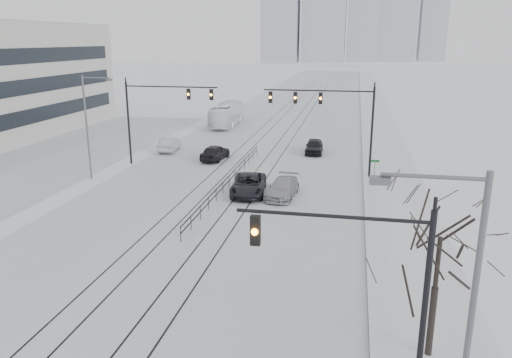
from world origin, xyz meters
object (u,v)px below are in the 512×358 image
object	(u,v)px
bare_tree	(439,250)
sedan_nb_far	(314,146)
sedan_nb_right	(283,188)
sedan_sb_inner	(215,152)
box_truck	(227,115)
traffic_mast_near	(373,280)
sedan_nb_front	(249,185)
sedan_sb_outer	(170,144)

from	to	relation	value
bare_tree	sedan_nb_far	bearing A→B (deg)	101.79
sedan_nb_right	sedan_nb_far	world-z (taller)	sedan_nb_far
sedan_nb_far	sedan_sb_inner	bearing A→B (deg)	-153.87
sedan_sb_inner	box_truck	distance (m)	21.06
traffic_mast_near	sedan_nb_front	world-z (taller)	traffic_mast_near
sedan_sb_inner	box_truck	size ratio (longest dim) A/B	0.41
traffic_mast_near	sedan_sb_outer	size ratio (longest dim) A/B	1.51
traffic_mast_near	bare_tree	distance (m)	3.85
bare_tree	sedan_sb_inner	world-z (taller)	bare_tree
bare_tree	sedan_nb_right	distance (m)	21.27
traffic_mast_near	sedan_nb_far	size ratio (longest dim) A/B	1.56
sedan_nb_front	sedan_sb_outer	bearing A→B (deg)	124.08
sedan_sb_inner	sedan_nb_far	xyz separation A→B (m)	(9.62, 5.05, -0.03)
traffic_mast_near	sedan_sb_inner	size ratio (longest dim) A/B	1.50
bare_tree	sedan_nb_front	xyz separation A→B (m)	(-11.20, 19.38, -3.72)
traffic_mast_near	sedan_nb_front	bearing A→B (deg)	111.44
sedan_nb_far	box_truck	bearing A→B (deg)	129.61
sedan_sb_inner	traffic_mast_near	bearing A→B (deg)	119.38
sedan_sb_inner	box_truck	world-z (taller)	box_truck
bare_tree	sedan_nb_right	xyz separation A→B (m)	(-8.44, 19.15, -3.78)
sedan_nb_front	box_truck	distance (m)	32.81
box_truck	sedan_nb_right	bearing A→B (deg)	110.56
bare_tree	sedan_nb_far	size ratio (longest dim) A/B	1.36
bare_tree	sedan_sb_outer	distance (m)	40.55
sedan_nb_far	sedan_sb_outer	bearing A→B (deg)	-174.65
sedan_nb_right	sedan_nb_far	distance (m)	15.98
sedan_nb_far	traffic_mast_near	bearing A→B (deg)	-84.24
bare_tree	sedan_sb_outer	world-z (taller)	bare_tree
sedan_sb_inner	bare_tree	bearing A→B (deg)	125.07
sedan_nb_far	box_truck	xyz separation A→B (m)	(-13.65, 15.60, 0.81)
traffic_mast_near	sedan_nb_front	size ratio (longest dim) A/B	1.26
sedan_sb_inner	sedan_sb_outer	size ratio (longest dim) A/B	1.01
sedan_nb_right	sedan_nb_far	size ratio (longest dim) A/B	1.09
box_truck	traffic_mast_near	bearing A→B (deg)	107.96
traffic_mast_near	sedan_sb_outer	world-z (taller)	traffic_mast_near
traffic_mast_near	bare_tree	world-z (taller)	traffic_mast_near
sedan_nb_far	box_truck	distance (m)	20.74
sedan_sb_inner	sedan_nb_front	xyz separation A→B (m)	(5.74, -10.66, -0.02)
traffic_mast_near	sedan_sb_outer	bearing A→B (deg)	119.64
sedan_nb_front	sedan_nb_far	distance (m)	16.18
sedan_nb_right	box_truck	size ratio (longest dim) A/B	0.43
traffic_mast_near	sedan_nb_far	xyz separation A→B (m)	(-4.91, 38.10, -3.80)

